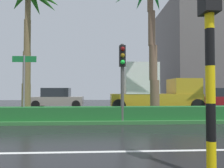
{
  "coord_description": "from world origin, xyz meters",
  "views": [
    {
      "loc": [
        4.39,
        -3.23,
        1.52
      ],
      "look_at": [
        5.22,
        12.37,
        1.99
      ],
      "focal_mm": 33.65,
      "sensor_mm": 36.0,
      "label": 1
    }
  ],
  "objects": [
    {
      "name": "box_truck_following",
      "position": [
        8.23,
        11.97,
        1.55
      ],
      "size": [
        6.4,
        2.64,
        3.46
      ],
      "color": "#B28C1E",
      "rests_on": "ground_plane"
    },
    {
      "name": "median_strip",
      "position": [
        0.0,
        8.0,
        0.07
      ],
      "size": [
        85.5,
        4.0,
        0.15
      ],
      "primitive_type": "cube",
      "color": "#2D6B33",
      "rests_on": "ground_plane"
    },
    {
      "name": "car_in_traffic_leading",
      "position": [
        0.63,
        15.26,
        0.83
      ],
      "size": [
        4.3,
        2.02,
        1.72
      ],
      "color": "gray",
      "rests_on": "ground_plane"
    },
    {
      "name": "traffic_signal_foreground",
      "position": [
        6.29,
        0.32,
        2.68
      ],
      "size": [
        0.28,
        0.43,
        3.89
      ],
      "rotation": [
        0.0,
        0.0,
        3.14
      ],
      "color": "yellow",
      "rests_on": "ground_plane"
    },
    {
      "name": "palm_tree_centre_left",
      "position": [
        0.42,
        8.22,
        6.17
      ],
      "size": [
        3.61,
        3.51,
        7.46
      ],
      "color": "brown",
      "rests_on": "median_strip"
    },
    {
      "name": "car_in_traffic_second",
      "position": [
        15.46,
        15.22,
        0.83
      ],
      "size": [
        4.3,
        2.02,
        1.72
      ],
      "color": "maroon",
      "rests_on": "ground_plane"
    },
    {
      "name": "ground_plane",
      "position": [
        0.0,
        9.0,
        -0.05
      ],
      "size": [
        90.0,
        42.0,
        0.1
      ],
      "primitive_type": "cube",
      "color": "black"
    },
    {
      "name": "median_hedge",
      "position": [
        0.0,
        6.6,
        0.45
      ],
      "size": [
        76.5,
        0.7,
        0.6
      ],
      "color": "#1E6028",
      "rests_on": "median_strip"
    },
    {
      "name": "building_far_right",
      "position": [
        23.48,
        29.94,
        7.45
      ],
      "size": [
        17.96,
        14.01,
        14.9
      ],
      "color": "#605B59",
      "rests_on": "ground_plane"
    },
    {
      "name": "traffic_signal_median_right",
      "position": [
        5.37,
        6.29,
        2.55
      ],
      "size": [
        0.28,
        0.43,
        3.49
      ],
      "color": "#4C4C47",
      "rests_on": "median_strip"
    },
    {
      "name": "street_name_sign",
      "position": [
        0.84,
        6.68,
        2.08
      ],
      "size": [
        1.1,
        0.08,
        3.0
      ],
      "color": "slate",
      "rests_on": "median_strip"
    }
  ]
}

